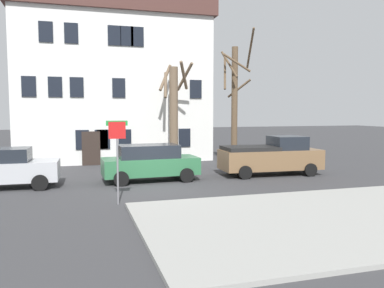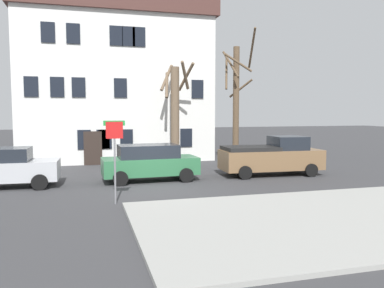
{
  "view_description": "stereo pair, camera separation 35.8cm",
  "coord_description": "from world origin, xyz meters",
  "px_view_note": "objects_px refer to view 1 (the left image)",
  "views": [
    {
      "loc": [
        -3.18,
        -16.36,
        3.36
      ],
      "look_at": [
        2.34,
        2.35,
        1.7
      ],
      "focal_mm": 36.37,
      "sensor_mm": 36.0,
      "label": 1
    },
    {
      "loc": [
        -2.84,
        -16.46,
        3.36
      ],
      "look_at": [
        2.34,
        2.35,
        1.7
      ],
      "focal_mm": 36.37,
      "sensor_mm": 36.0,
      "label": 2
    }
  ],
  "objects_px": {
    "building_main": "(113,73)",
    "bicycle_leaning": "(10,165)",
    "tree_bare_mid": "(235,100)",
    "car_green_wagon": "(150,162)",
    "pickup_truck_brown": "(271,156)",
    "car_silver_sedan": "(5,168)",
    "street_sign_pole": "(117,146)",
    "tree_bare_near": "(174,111)"
  },
  "relations": [
    {
      "from": "car_silver_sedan",
      "to": "bicycle_leaning",
      "type": "height_order",
      "value": "car_silver_sedan"
    },
    {
      "from": "tree_bare_near",
      "to": "tree_bare_mid",
      "type": "distance_m",
      "value": 3.9
    },
    {
      "from": "bicycle_leaning",
      "to": "car_green_wagon",
      "type": "bearing_deg",
      "value": -36.95
    },
    {
      "from": "car_silver_sedan",
      "to": "tree_bare_mid",
      "type": "bearing_deg",
      "value": 18.99
    },
    {
      "from": "car_green_wagon",
      "to": "pickup_truck_brown",
      "type": "height_order",
      "value": "pickup_truck_brown"
    },
    {
      "from": "tree_bare_near",
      "to": "pickup_truck_brown",
      "type": "relative_size",
      "value": 1.18
    },
    {
      "from": "tree_bare_near",
      "to": "car_green_wagon",
      "type": "height_order",
      "value": "tree_bare_near"
    },
    {
      "from": "pickup_truck_brown",
      "to": "street_sign_pole",
      "type": "relative_size",
      "value": 1.77
    },
    {
      "from": "car_silver_sedan",
      "to": "bicycle_leaning",
      "type": "distance_m",
      "value": 5.3
    },
    {
      "from": "building_main",
      "to": "pickup_truck_brown",
      "type": "distance_m",
      "value": 13.44
    },
    {
      "from": "pickup_truck_brown",
      "to": "tree_bare_mid",
      "type": "bearing_deg",
      "value": 93.78
    },
    {
      "from": "tree_bare_mid",
      "to": "building_main",
      "type": "bearing_deg",
      "value": 140.19
    },
    {
      "from": "tree_bare_mid",
      "to": "car_silver_sedan",
      "type": "xyz_separation_m",
      "value": [
        -12.53,
        -4.31,
        -3.17
      ]
    },
    {
      "from": "pickup_truck_brown",
      "to": "tree_bare_near",
      "type": "bearing_deg",
      "value": 130.57
    },
    {
      "from": "tree_bare_mid",
      "to": "pickup_truck_brown",
      "type": "xyz_separation_m",
      "value": [
        0.29,
        -4.34,
        -3.06
      ]
    },
    {
      "from": "car_green_wagon",
      "to": "bicycle_leaning",
      "type": "height_order",
      "value": "car_green_wagon"
    },
    {
      "from": "street_sign_pole",
      "to": "tree_bare_near",
      "type": "bearing_deg",
      "value": 64.63
    },
    {
      "from": "tree_bare_near",
      "to": "pickup_truck_brown",
      "type": "height_order",
      "value": "tree_bare_near"
    },
    {
      "from": "car_green_wagon",
      "to": "bicycle_leaning",
      "type": "distance_m",
      "value": 8.76
    },
    {
      "from": "tree_bare_mid",
      "to": "car_silver_sedan",
      "type": "relative_size",
      "value": 1.85
    },
    {
      "from": "tree_bare_mid",
      "to": "car_silver_sedan",
      "type": "distance_m",
      "value": 13.63
    },
    {
      "from": "car_green_wagon",
      "to": "street_sign_pole",
      "type": "height_order",
      "value": "street_sign_pole"
    },
    {
      "from": "car_silver_sedan",
      "to": "pickup_truck_brown",
      "type": "distance_m",
      "value": 12.82
    },
    {
      "from": "street_sign_pole",
      "to": "tree_bare_mid",
      "type": "bearing_deg",
      "value": 46.83
    },
    {
      "from": "car_green_wagon",
      "to": "pickup_truck_brown",
      "type": "xyz_separation_m",
      "value": [
        6.46,
        -0.01,
        0.07
      ]
    },
    {
      "from": "pickup_truck_brown",
      "to": "street_sign_pole",
      "type": "bearing_deg",
      "value": -152.8
    },
    {
      "from": "building_main",
      "to": "tree_bare_mid",
      "type": "xyz_separation_m",
      "value": [
        6.96,
        -5.8,
        -1.98
      ]
    },
    {
      "from": "car_silver_sedan",
      "to": "pickup_truck_brown",
      "type": "bearing_deg",
      "value": -0.12
    },
    {
      "from": "pickup_truck_brown",
      "to": "building_main",
      "type": "bearing_deg",
      "value": 125.54
    },
    {
      "from": "building_main",
      "to": "bicycle_leaning",
      "type": "relative_size",
      "value": 7.52
    },
    {
      "from": "building_main",
      "to": "bicycle_leaning",
      "type": "height_order",
      "value": "building_main"
    },
    {
      "from": "tree_bare_mid",
      "to": "car_silver_sedan",
      "type": "height_order",
      "value": "tree_bare_mid"
    },
    {
      "from": "car_silver_sedan",
      "to": "street_sign_pole",
      "type": "xyz_separation_m",
      "value": [
        4.41,
        -4.35,
        1.23
      ]
    },
    {
      "from": "building_main",
      "to": "car_silver_sedan",
      "type": "distance_m",
      "value": 12.64
    },
    {
      "from": "building_main",
      "to": "tree_bare_near",
      "type": "height_order",
      "value": "building_main"
    },
    {
      "from": "tree_bare_near",
      "to": "tree_bare_mid",
      "type": "height_order",
      "value": "tree_bare_mid"
    },
    {
      "from": "tree_bare_mid",
      "to": "car_silver_sedan",
      "type": "bearing_deg",
      "value": -161.01
    },
    {
      "from": "building_main",
      "to": "street_sign_pole",
      "type": "relative_size",
      "value": 4.33
    },
    {
      "from": "car_silver_sedan",
      "to": "pickup_truck_brown",
      "type": "xyz_separation_m",
      "value": [
        12.82,
        -0.03,
        0.11
      ]
    },
    {
      "from": "tree_bare_near",
      "to": "street_sign_pole",
      "type": "bearing_deg",
      "value": -115.37
    },
    {
      "from": "building_main",
      "to": "car_green_wagon",
      "type": "xyz_separation_m",
      "value": [
        0.78,
        -10.13,
        -5.12
      ]
    },
    {
      "from": "building_main",
      "to": "car_green_wagon",
      "type": "height_order",
      "value": "building_main"
    }
  ]
}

